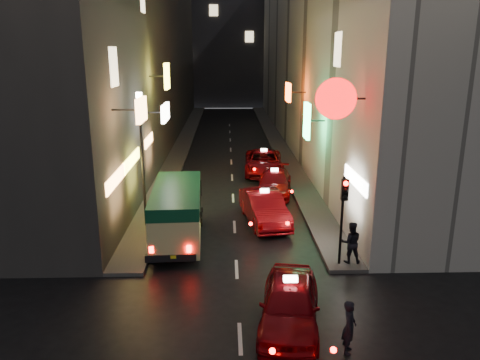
{
  "coord_description": "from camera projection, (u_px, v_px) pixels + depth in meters",
  "views": [
    {
      "loc": [
        -0.35,
        -7.96,
        8.16
      ],
      "look_at": [
        0.26,
        13.0,
        2.33
      ],
      "focal_mm": 35.0,
      "sensor_mm": 36.0,
      "label": 1
    }
  ],
  "objects": [
    {
      "name": "building_left",
      "position": [
        136.0,
        40.0,
        39.96
      ],
      "size": [
        7.54,
        52.0,
        18.0
      ],
      "color": "#353230",
      "rests_on": "ground"
    },
    {
      "name": "building_right",
      "position": [
        322.0,
        40.0,
        40.42
      ],
      "size": [
        7.93,
        52.0,
        18.0
      ],
      "color": "#B0ACA2",
      "rests_on": "ground"
    },
    {
      "name": "building_far",
      "position": [
        228.0,
        31.0,
        70.47
      ],
      "size": [
        30.0,
        10.0,
        22.0
      ],
      "primitive_type": "cube",
      "color": "#303135",
      "rests_on": "ground"
    },
    {
      "name": "sidewalk_left",
      "position": [
        184.0,
        142.0,
        42.47
      ],
      "size": [
        1.5,
        52.0,
        0.15
      ],
      "primitive_type": "cube",
      "color": "#454440",
      "rests_on": "ground"
    },
    {
      "name": "sidewalk_right",
      "position": [
        277.0,
        142.0,
        42.71
      ],
      "size": [
        1.5,
        52.0,
        0.15
      ],
      "primitive_type": "cube",
      "color": "#454440",
      "rests_on": "ground"
    },
    {
      "name": "minibus",
      "position": [
        177.0,
        208.0,
        20.3
      ],
      "size": [
        2.26,
        5.81,
        2.46
      ],
      "color": "#C8C67D",
      "rests_on": "ground"
    },
    {
      "name": "taxi_near",
      "position": [
        290.0,
        300.0,
        14.12
      ],
      "size": [
        3.12,
        5.77,
        1.91
      ],
      "color": "maroon",
      "rests_on": "ground"
    },
    {
      "name": "taxi_second",
      "position": [
        264.0,
        205.0,
        22.7
      ],
      "size": [
        3.22,
        5.98,
        1.98
      ],
      "color": "maroon",
      "rests_on": "ground"
    },
    {
      "name": "taxi_third",
      "position": [
        274.0,
        181.0,
        27.38
      ],
      "size": [
        2.75,
        5.23,
        1.76
      ],
      "color": "maroon",
      "rests_on": "ground"
    },
    {
      "name": "taxi_far",
      "position": [
        264.0,
        160.0,
        31.96
      ],
      "size": [
        2.61,
        5.75,
        1.96
      ],
      "color": "maroon",
      "rests_on": "ground"
    },
    {
      "name": "pedestrian_crossing",
      "position": [
        349.0,
        323.0,
        12.89
      ],
      "size": [
        0.55,
        0.68,
        1.78
      ],
      "primitive_type": "imported",
      "rotation": [
        0.0,
        0.0,
        1.24
      ],
      "color": "black",
      "rests_on": "ground"
    },
    {
      "name": "pedestrian_sidewalk",
      "position": [
        351.0,
        240.0,
        18.08
      ],
      "size": [
        0.74,
        0.5,
        1.88
      ],
      "primitive_type": "imported",
      "rotation": [
        0.0,
        0.0,
        3.06
      ],
      "color": "black",
      "rests_on": "sidewalk_right"
    },
    {
      "name": "traffic_light",
      "position": [
        344.0,
        203.0,
        17.42
      ],
      "size": [
        0.26,
        0.43,
        3.5
      ],
      "color": "black",
      "rests_on": "sidewalk_right"
    },
    {
      "name": "lamp_post",
      "position": [
        142.0,
        151.0,
        21.27
      ],
      "size": [
        0.28,
        0.28,
        6.22
      ],
      "color": "black",
      "rests_on": "sidewalk_left"
    }
  ]
}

